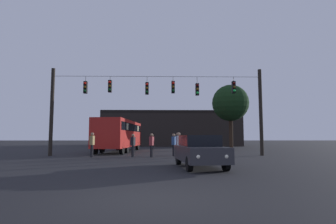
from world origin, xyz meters
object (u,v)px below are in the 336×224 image
object	(u,v)px
pedestrian_crossing_left	(178,142)
pedestrian_trailing	(152,144)
city_bus	(120,133)
pedestrian_near_bus	(133,144)
pedestrian_crossing_right	(174,143)
pedestrian_crossing_center	(179,143)
pedestrian_far_side	(92,143)
car_near_right	(199,151)
tree_left_silhouette	(230,103)

from	to	relation	value
pedestrian_crossing_left	pedestrian_trailing	world-z (taller)	pedestrian_crossing_left
city_bus	pedestrian_near_bus	xyz separation A→B (m)	(2.04, -7.03, -0.93)
pedestrian_crossing_right	pedestrian_near_bus	bearing A→B (deg)	-163.08
pedestrian_crossing_center	pedestrian_far_side	xyz separation A→B (m)	(-6.18, 0.86, 0.00)
pedestrian_crossing_center	pedestrian_near_bus	world-z (taller)	pedestrian_crossing_center
city_bus	pedestrian_trailing	world-z (taller)	city_bus
pedestrian_trailing	pedestrian_crossing_center	bearing A→B (deg)	-19.62
pedestrian_crossing_center	pedestrian_trailing	distance (m)	2.01
pedestrian_crossing_left	pedestrian_near_bus	distance (m)	4.13
city_bus	car_near_right	bearing A→B (deg)	-66.84
car_near_right	pedestrian_trailing	size ratio (longest dim) A/B	2.64
car_near_right	pedestrian_near_bus	xyz separation A→B (m)	(-3.89, 6.84, 0.14)
city_bus	pedestrian_crossing_right	bearing A→B (deg)	-50.53
car_near_right	pedestrian_crossing_left	world-z (taller)	pedestrian_crossing_left
pedestrian_crossing_right	pedestrian_far_side	xyz separation A→B (m)	(-5.91, -1.04, 0.04)
pedestrian_crossing_right	tree_left_silhouette	size ratio (longest dim) A/B	0.22
car_near_right	pedestrian_crossing_center	size ratio (longest dim) A/B	2.54
city_bus	pedestrian_far_side	bearing A→B (deg)	-96.96
pedestrian_near_bus	pedestrian_crossing_right	bearing A→B (deg)	16.92
city_bus	pedestrian_crossing_center	xyz separation A→B (m)	(5.30, -8.01, -0.87)
city_bus	car_near_right	distance (m)	15.12
car_near_right	pedestrian_near_bus	distance (m)	7.87
pedestrian_far_side	tree_left_silhouette	xyz separation A→B (m)	(13.37, 12.97, 4.55)
pedestrian_trailing	tree_left_silhouette	bearing A→B (deg)	55.34
pedestrian_trailing	pedestrian_far_side	bearing A→B (deg)	177.60
pedestrian_crossing_left	pedestrian_crossing_right	bearing A→B (deg)	-104.71
tree_left_silhouette	car_near_right	bearing A→B (deg)	-108.44
car_near_right	tree_left_silhouette	distance (m)	21.29
city_bus	pedestrian_far_side	xyz separation A→B (m)	(-0.87, -7.16, -0.86)
pedestrian_crossing_right	car_near_right	bearing A→B (deg)	-83.40
pedestrian_crossing_right	pedestrian_crossing_center	bearing A→B (deg)	-82.03
pedestrian_near_bus	pedestrian_trailing	size ratio (longest dim) A/B	0.98
pedestrian_crossing_right	pedestrian_trailing	world-z (taller)	pedestrian_crossing_right
pedestrian_crossing_left	pedestrian_trailing	size ratio (longest dim) A/B	1.05
pedestrian_far_side	pedestrian_crossing_center	bearing A→B (deg)	-7.88
pedestrian_near_bus	tree_left_silhouette	size ratio (longest dim) A/B	0.21
car_near_right	pedestrian_crossing_left	distance (m)	9.23
car_near_right	pedestrian_trailing	bearing A→B (deg)	111.15
pedestrian_trailing	tree_left_silhouette	world-z (taller)	tree_left_silhouette
pedestrian_trailing	pedestrian_far_side	distance (m)	4.28
pedestrian_crossing_center	pedestrian_crossing_right	bearing A→B (deg)	97.97
pedestrian_trailing	car_near_right	bearing A→B (deg)	-68.85
pedestrian_near_bus	tree_left_silhouette	xyz separation A→B (m)	(10.46, 12.85, 4.62)
pedestrian_far_side	pedestrian_near_bus	bearing A→B (deg)	2.53
pedestrian_crossing_right	pedestrian_near_bus	distance (m)	3.13
pedestrian_crossing_left	pedestrian_crossing_right	xyz separation A→B (m)	(-0.38, -1.46, -0.06)
pedestrian_crossing_center	pedestrian_near_bus	bearing A→B (deg)	163.19
pedestrian_crossing_left	pedestrian_trailing	distance (m)	3.35
car_near_right	pedestrian_near_bus	world-z (taller)	pedestrian_near_bus
pedestrian_crossing_center	pedestrian_trailing	bearing A→B (deg)	160.38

